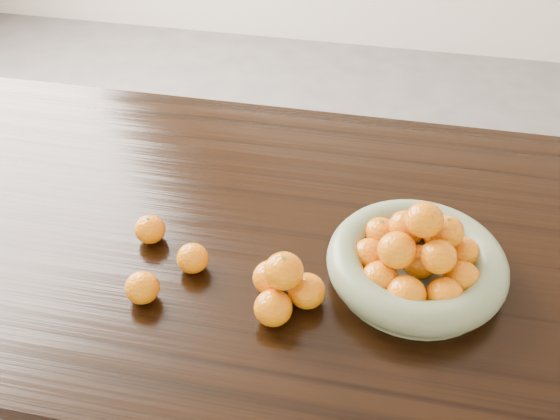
% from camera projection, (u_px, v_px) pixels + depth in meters
% --- Properties ---
extents(dining_table, '(2.00, 1.00, 0.75)m').
position_uv_depth(dining_table, '(274.00, 261.00, 1.38)').
color(dining_table, black).
rests_on(dining_table, ground).
extents(fruit_bowl, '(0.35, 0.35, 0.18)m').
position_uv_depth(fruit_bowl, '(417.00, 261.00, 1.19)').
color(fruit_bowl, gray).
rests_on(fruit_bowl, dining_table).
extents(orange_pyramid, '(0.14, 0.14, 0.12)m').
position_uv_depth(orange_pyramid, '(284.00, 286.00, 1.14)').
color(orange_pyramid, orange).
rests_on(orange_pyramid, dining_table).
extents(loose_orange_0, '(0.06, 0.06, 0.06)m').
position_uv_depth(loose_orange_0, '(150.00, 229.00, 1.29)').
color(loose_orange_0, orange).
rests_on(loose_orange_0, dining_table).
extents(loose_orange_1, '(0.06, 0.06, 0.06)m').
position_uv_depth(loose_orange_1, '(193.00, 258.00, 1.22)').
color(loose_orange_1, orange).
rests_on(loose_orange_1, dining_table).
extents(loose_orange_2, '(0.06, 0.06, 0.06)m').
position_uv_depth(loose_orange_2, '(142.00, 288.00, 1.16)').
color(loose_orange_2, orange).
rests_on(loose_orange_2, dining_table).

